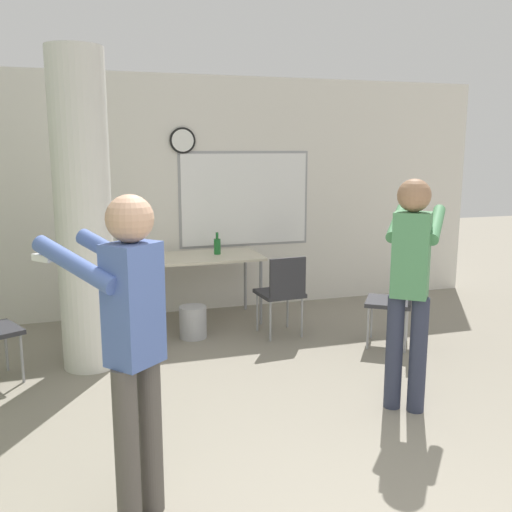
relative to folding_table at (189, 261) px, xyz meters
name	(u,v)px	position (x,y,z in m)	size (l,w,h in m)	color
wall_back	(174,196)	(-0.06, 0.53, 0.68)	(8.00, 0.15, 2.80)	silver
support_pillar	(83,214)	(-1.11, -1.04, 0.68)	(0.49, 0.49, 2.80)	silver
folding_table	(189,261)	(0.00, 0.00, 0.00)	(1.63, 0.75, 0.77)	beige
bottle_on_table	(217,246)	(0.34, 0.04, 0.15)	(0.08, 0.08, 0.25)	#1E6B2D
waste_bin	(193,322)	(-0.07, -0.55, -0.55)	(0.29, 0.29, 0.34)	#B2B2B7
chair_table_left	(115,298)	(-0.85, -0.63, -0.21)	(0.59, 0.59, 0.87)	#2D2D33
chair_table_right	(282,289)	(0.84, -0.78, -0.21)	(0.47, 0.47, 0.87)	#2D2D33
chair_mid_room	(397,297)	(1.83, -1.40, -0.21)	(0.61, 0.61, 0.87)	#2D2D33
person_playing_front	(131,335)	(-0.93, -3.38, 0.31)	(0.65, 0.68, 1.75)	#514C47
person_playing_side	(410,277)	(1.17, -2.65, 0.32)	(0.64, 0.70, 1.75)	#2D3347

